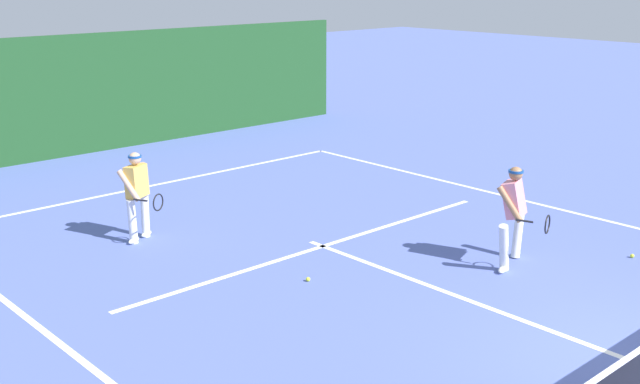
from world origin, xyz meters
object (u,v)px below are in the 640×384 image
(tennis_ball, at_px, (632,256))
(tennis_ball_extra, at_px, (308,279))
(player_far, at_px, (138,193))
(player_near, at_px, (514,212))

(tennis_ball, relative_size, tennis_ball_extra, 1.00)
(player_far, bearing_deg, tennis_ball, 105.78)
(player_near, xyz_separation_m, tennis_ball, (1.69, -1.15, -0.83))
(player_far, distance_m, tennis_ball, 8.16)
(player_near, distance_m, tennis_ball_extra, 3.34)
(player_near, relative_size, player_far, 1.03)
(tennis_ball_extra, bearing_deg, player_near, -30.17)
(player_near, xyz_separation_m, tennis_ball_extra, (-2.80, 1.62, -0.83))
(player_near, relative_size, tennis_ball, 23.96)
(tennis_ball, bearing_deg, player_near, 145.68)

